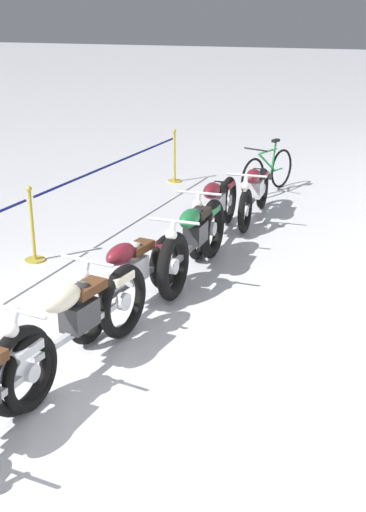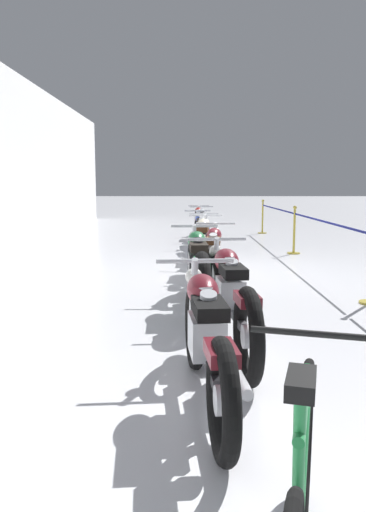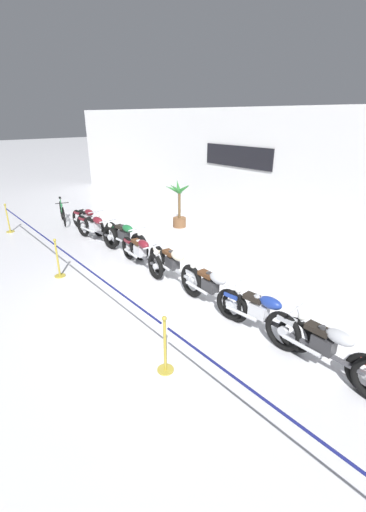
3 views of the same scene
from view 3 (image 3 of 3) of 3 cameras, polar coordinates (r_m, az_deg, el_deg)
ground_plane at (r=8.34m, az=-4.42°, el=-5.95°), size 120.00×120.00×0.00m
back_wall at (r=11.23m, az=17.55°, el=11.94°), size 28.00×0.29×4.20m
motorcycle_maroon_0 at (r=12.84m, az=-15.65°, el=5.84°), size 2.10×0.62×0.92m
motorcycle_maroon_1 at (r=11.70m, az=-14.35°, el=4.45°), size 2.44×0.62×0.96m
motorcycle_green_2 at (r=10.58m, az=-9.64°, el=2.98°), size 2.31×0.62×0.99m
motorcycle_maroon_3 at (r=9.43m, az=-7.03°, el=0.50°), size 2.28×0.62×0.92m
motorcycle_cream_4 at (r=8.49m, az=-1.58°, el=-1.66°), size 2.35×0.62×0.97m
motorcycle_silver_5 at (r=7.51m, az=4.83°, el=-5.35°), size 2.13×0.62×0.92m
motorcycle_blue_6 at (r=6.77m, az=12.90°, el=-9.35°), size 2.16×0.62×0.92m
motorcycle_silver_7 at (r=6.14m, az=22.76°, el=-14.06°), size 2.37×0.62×0.95m
bicycle at (r=14.31m, az=-19.45°, el=6.78°), size 1.71×0.61×0.98m
potted_palm_left_of_row at (r=12.90m, az=-0.65°, el=8.25°), size 1.09×1.00×1.78m
stanchion_far_left at (r=8.69m, az=-18.69°, el=-0.32°), size 14.20×0.28×1.05m
stanchion_mid_left at (r=9.50m, az=-20.08°, el=-1.25°), size 0.28×0.28×1.05m
stanchion_mid_right at (r=5.82m, az=-2.99°, el=-15.81°), size 0.28×0.28×1.05m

